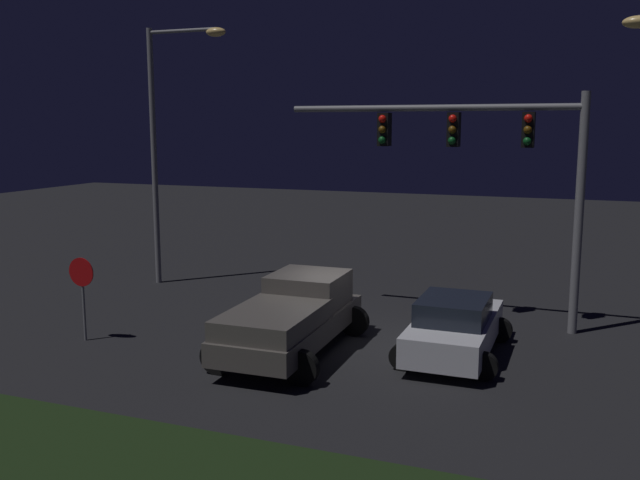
{
  "coord_description": "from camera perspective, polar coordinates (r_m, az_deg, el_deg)",
  "views": [
    {
      "loc": [
        5.82,
        -16.74,
        5.61
      ],
      "look_at": [
        -0.59,
        0.0,
        2.66
      ],
      "focal_mm": 39.09,
      "sensor_mm": 36.0,
      "label": 1
    }
  ],
  "objects": [
    {
      "name": "street_lamp_left",
      "position": [
        24.99,
        -12.39,
        9.06
      ],
      "size": [
        3.03,
        0.44,
        8.9
      ],
      "color": "slate",
      "rests_on": "ground_plane"
    },
    {
      "name": "stop_sign",
      "position": [
        19.21,
        -18.9,
        -3.33
      ],
      "size": [
        0.76,
        0.08,
        2.23
      ],
      "color": "slate",
      "rests_on": "ground_plane"
    },
    {
      "name": "pickup_truck",
      "position": [
        17.48,
        -2.15,
        -5.96
      ],
      "size": [
        2.92,
        5.43,
        1.8
      ],
      "rotation": [
        0.0,
        0.0,
        1.59
      ],
      "color": "#514C47",
      "rests_on": "ground_plane"
    },
    {
      "name": "car_sedan",
      "position": [
        17.51,
        10.95,
        -6.98
      ],
      "size": [
        2.49,
        4.4,
        1.51
      ],
      "rotation": [
        0.0,
        0.0,
        1.57
      ],
      "color": "silver",
      "rests_on": "ground_plane"
    },
    {
      "name": "ground_plane",
      "position": [
        18.59,
        1.7,
        -8.22
      ],
      "size": [
        80.0,
        80.0,
        0.0
      ],
      "primitive_type": "plane",
      "color": "black"
    },
    {
      "name": "traffic_signal_gantry",
      "position": [
        19.81,
        13.58,
        7.03
      ],
      "size": [
        8.32,
        0.56,
        6.5
      ],
      "color": "slate",
      "rests_on": "ground_plane"
    }
  ]
}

